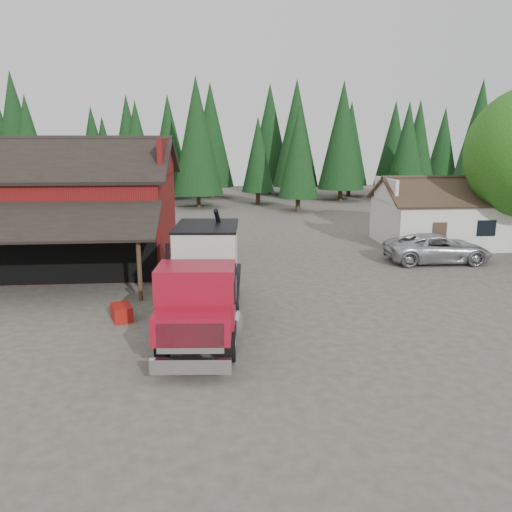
{
  "coord_description": "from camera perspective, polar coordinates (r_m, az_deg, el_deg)",
  "views": [
    {
      "loc": [
        -2.27,
        -19.24,
        6.84
      ],
      "look_at": [
        -0.47,
        2.6,
        1.8
      ],
      "focal_mm": 35.0,
      "sensor_mm": 36.0,
      "label": 1
    }
  ],
  "objects": [
    {
      "name": "near_pine_c",
      "position": [
        51.34,
        24.04,
        11.92
      ],
      "size": [
        4.84,
        4.84,
        12.4
      ],
      "color": "#382619",
      "rests_on": "ground"
    },
    {
      "name": "conifer_backdrop",
      "position": [
        61.66,
        -2.6,
        6.57
      ],
      "size": [
        76.0,
        16.0,
        16.0
      ],
      "primitive_type": null,
      "color": "black",
      "rests_on": "ground"
    },
    {
      "name": "equip_box",
      "position": [
        20.35,
        -15.11,
        -6.26
      ],
      "size": [
        1.03,
        1.27,
        0.6
      ],
      "primitive_type": "cube",
      "rotation": [
        0.0,
        0.0,
        0.35
      ],
      "color": "maroon",
      "rests_on": "ground"
    },
    {
      "name": "feed_truck",
      "position": [
        18.61,
        -5.95,
        -2.31
      ],
      "size": [
        3.11,
        9.46,
        4.2
      ],
      "rotation": [
        0.0,
        0.0,
        -0.07
      ],
      "color": "black",
      "rests_on": "ground"
    },
    {
      "name": "farmhouse",
      "position": [
        36.05,
        20.45,
        3.88
      ],
      "size": [
        8.6,
        6.42,
        4.65
      ],
      "color": "silver",
      "rests_on": "ground"
    },
    {
      "name": "red_barn",
      "position": [
        30.71,
        -21.26,
        4.3
      ],
      "size": [
        12.8,
        13.63,
        7.18
      ],
      "color": "maroon",
      "rests_on": "ground"
    },
    {
      "name": "near_pine_b",
      "position": [
        49.94,
        4.91,
        11.81
      ],
      "size": [
        3.96,
        3.96,
        10.4
      ],
      "color": "#382619",
      "rests_on": "ground"
    },
    {
      "name": "silver_car",
      "position": [
        30.63,
        20.02,
        0.84
      ],
      "size": [
        6.01,
        2.85,
        1.66
      ],
      "primitive_type": "imported",
      "rotation": [
        0.0,
        0.0,
        1.55
      ],
      "color": "#B5B7BD",
      "rests_on": "ground"
    },
    {
      "name": "ground",
      "position": [
        20.55,
        1.9,
        -6.5
      ],
      "size": [
        120.0,
        120.0,
        0.0
      ],
      "primitive_type": "plane",
      "color": "#4A443A",
      "rests_on": "ground"
    },
    {
      "name": "near_pine_d",
      "position": [
        53.27,
        -6.77,
        13.46
      ],
      "size": [
        5.28,
        5.28,
        13.4
      ],
      "color": "#382619",
      "rests_on": "ground"
    }
  ]
}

